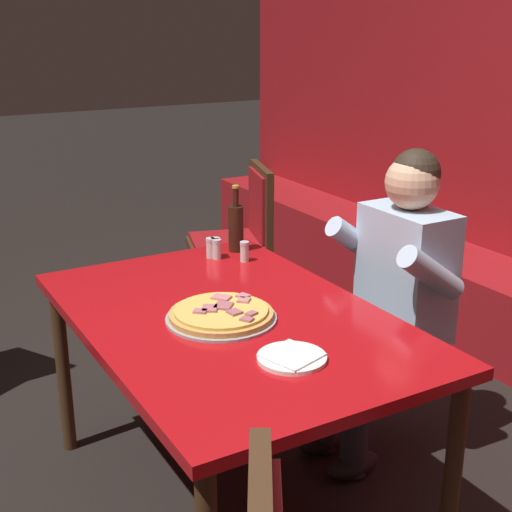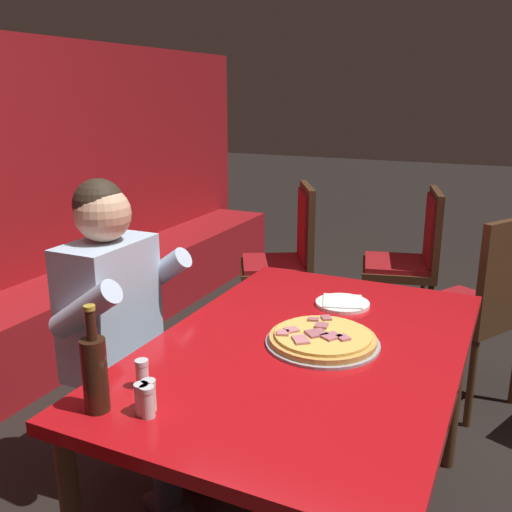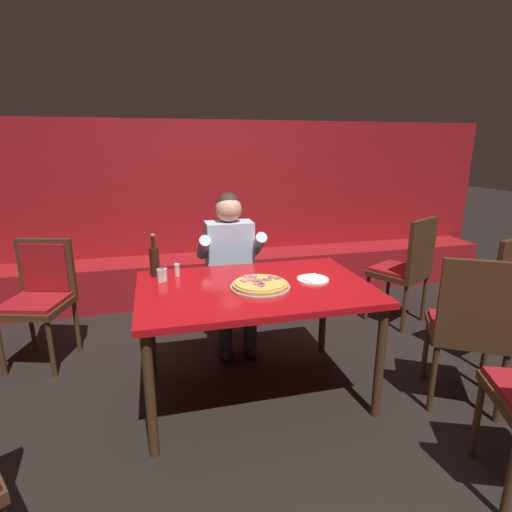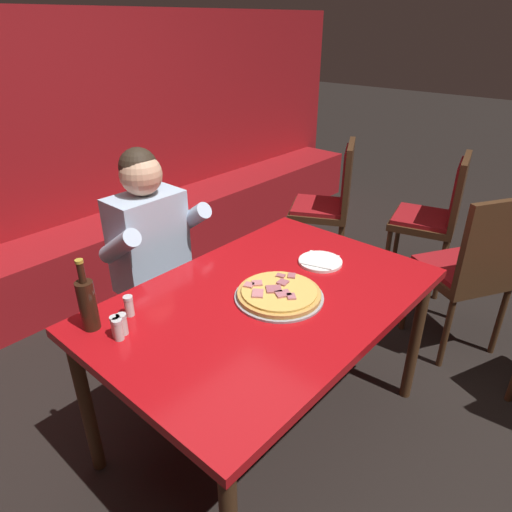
% 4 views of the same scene
% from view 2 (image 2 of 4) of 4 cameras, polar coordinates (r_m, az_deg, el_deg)
% --- Properties ---
extents(main_dining_table, '(1.47, 0.97, 0.77)m').
position_cam_2_polar(main_dining_table, '(1.94, 5.07, -10.80)').
color(main_dining_table, '#422816').
rests_on(main_dining_table, ground_plane).
extents(pizza, '(0.38, 0.38, 0.05)m').
position_cam_2_polar(pizza, '(1.91, 6.65, -8.24)').
color(pizza, '#9E9EA3').
rests_on(pizza, main_dining_table).
extents(plate_white_paper, '(0.21, 0.21, 0.02)m').
position_cam_2_polar(plate_white_paper, '(2.25, 8.66, -4.69)').
color(plate_white_paper, white).
rests_on(plate_white_paper, main_dining_table).
extents(beer_bottle, '(0.07, 0.07, 0.29)m').
position_cam_2_polar(beer_bottle, '(1.55, -15.82, -11.08)').
color(beer_bottle, black).
rests_on(beer_bottle, main_dining_table).
extents(shaker_oregano, '(0.04, 0.04, 0.09)m').
position_cam_2_polar(shaker_oregano, '(1.54, -11.34, -13.98)').
color(shaker_oregano, silver).
rests_on(shaker_oregano, main_dining_table).
extents(shaker_black_pepper, '(0.04, 0.04, 0.09)m').
position_cam_2_polar(shaker_black_pepper, '(1.66, -11.30, -11.64)').
color(shaker_black_pepper, silver).
rests_on(shaker_black_pepper, main_dining_table).
extents(shaker_parmesan, '(0.04, 0.04, 0.09)m').
position_cam_2_polar(shaker_parmesan, '(1.52, -10.79, -14.26)').
color(shaker_parmesan, silver).
rests_on(shaker_parmesan, main_dining_table).
extents(shaker_red_pepper_flakes, '(0.04, 0.04, 0.09)m').
position_cam_2_polar(shaker_red_pepper_flakes, '(1.55, -10.63, -13.65)').
color(shaker_red_pepper_flakes, silver).
rests_on(shaker_red_pepper_flakes, main_dining_table).
extents(diner_seated_blue_shirt, '(0.53, 0.53, 1.27)m').
position_cam_2_polar(diner_seated_blue_shirt, '(2.25, -12.61, -7.07)').
color(diner_seated_blue_shirt, black).
rests_on(diner_seated_blue_shirt, ground_plane).
extents(dining_chair_by_booth, '(0.60, 0.60, 1.02)m').
position_cam_2_polar(dining_chair_by_booth, '(3.05, 21.79, -3.97)').
color(dining_chair_by_booth, '#422816').
rests_on(dining_chair_by_booth, ground_plane).
extents(dining_chair_far_right, '(0.60, 0.60, 1.02)m').
position_cam_2_polar(dining_chair_far_right, '(3.65, 3.20, 0.33)').
color(dining_chair_far_right, '#422816').
rests_on(dining_chair_far_right, ground_plane).
extents(dining_chair_side_aisle, '(0.54, 0.54, 1.00)m').
position_cam_2_polar(dining_chair_side_aisle, '(3.69, 15.29, 0.05)').
color(dining_chair_side_aisle, '#422816').
rests_on(dining_chair_side_aisle, ground_plane).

